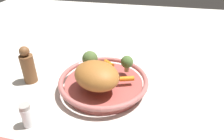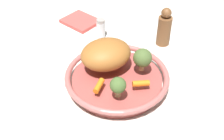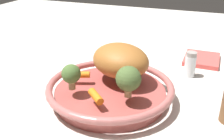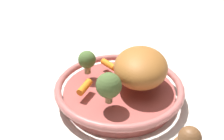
{
  "view_description": "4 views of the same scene",
  "coord_description": "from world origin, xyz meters",
  "px_view_note": "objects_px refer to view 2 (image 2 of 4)",
  "views": [
    {
      "loc": [
        0.59,
        0.16,
        0.46
      ],
      "look_at": [
        -0.02,
        0.03,
        0.07
      ],
      "focal_mm": 33.77,
      "sensor_mm": 36.0,
      "label": 1
    },
    {
      "loc": [
        -0.39,
        0.5,
        0.6
      ],
      "look_at": [
        0.01,
        0.01,
        0.06
      ],
      "focal_mm": 45.38,
      "sensor_mm": 36.0,
      "label": 2
    },
    {
      "loc": [
        -0.54,
        -0.21,
        0.35
      ],
      "look_at": [
        0.01,
        -0.0,
        0.08
      ],
      "focal_mm": 43.08,
      "sensor_mm": 36.0,
      "label": 3
    },
    {
      "loc": [
        -0.2,
        -0.54,
        0.44
      ],
      "look_at": [
        -0.01,
        0.02,
        0.08
      ],
      "focal_mm": 46.37,
      "sensor_mm": 36.0,
      "label": 4
    }
  ],
  "objects_px": {
    "serving_bowl": "(117,79)",
    "pepper_mill": "(164,28)",
    "baby_carrot_back": "(141,84)",
    "dish_towel": "(81,21)",
    "roast_chicken_piece": "(106,54)",
    "salt_shaker": "(101,29)",
    "broccoli_floret_small": "(142,58)",
    "broccoli_floret_mid": "(118,86)",
    "baby_carrot_near_rim": "(99,86)"
  },
  "relations": [
    {
      "from": "serving_bowl",
      "to": "pepper_mill",
      "type": "bearing_deg",
      "value": -88.1
    },
    {
      "from": "pepper_mill",
      "to": "baby_carrot_back",
      "type": "bearing_deg",
      "value": 108.67
    },
    {
      "from": "roast_chicken_piece",
      "to": "broccoli_floret_mid",
      "type": "relative_size",
      "value": 2.52
    },
    {
      "from": "broccoli_floret_small",
      "to": "broccoli_floret_mid",
      "type": "relative_size",
      "value": 1.17
    },
    {
      "from": "baby_carrot_back",
      "to": "pepper_mill",
      "type": "distance_m",
      "value": 0.3
    },
    {
      "from": "broccoli_floret_small",
      "to": "pepper_mill",
      "type": "bearing_deg",
      "value": -75.74
    },
    {
      "from": "baby_carrot_back",
      "to": "roast_chicken_piece",
      "type": "bearing_deg",
      "value": -4.01
    },
    {
      "from": "serving_bowl",
      "to": "baby_carrot_back",
      "type": "height_order",
      "value": "baby_carrot_back"
    },
    {
      "from": "broccoli_floret_mid",
      "to": "dish_towel",
      "type": "distance_m",
      "value": 0.49
    },
    {
      "from": "baby_carrot_back",
      "to": "dish_towel",
      "type": "height_order",
      "value": "baby_carrot_back"
    },
    {
      "from": "baby_carrot_near_rim",
      "to": "salt_shaker",
      "type": "distance_m",
      "value": 0.33
    },
    {
      "from": "broccoli_floret_mid",
      "to": "salt_shaker",
      "type": "bearing_deg",
      "value": -41.59
    },
    {
      "from": "salt_shaker",
      "to": "dish_towel",
      "type": "xyz_separation_m",
      "value": [
        0.13,
        -0.03,
        -0.03
      ]
    },
    {
      "from": "baby_carrot_near_rim",
      "to": "roast_chicken_piece",
      "type": "bearing_deg",
      "value": -60.45
    },
    {
      "from": "serving_bowl",
      "to": "pepper_mill",
      "type": "relative_size",
      "value": 2.18
    },
    {
      "from": "serving_bowl",
      "to": "roast_chicken_piece",
      "type": "distance_m",
      "value": 0.08
    },
    {
      "from": "pepper_mill",
      "to": "salt_shaker",
      "type": "bearing_deg",
      "value": 28.61
    },
    {
      "from": "broccoli_floret_mid",
      "to": "dish_towel",
      "type": "height_order",
      "value": "broccoli_floret_mid"
    },
    {
      "from": "serving_bowl",
      "to": "baby_carrot_back",
      "type": "distance_m",
      "value": 0.09
    },
    {
      "from": "baby_carrot_near_rim",
      "to": "dish_towel",
      "type": "height_order",
      "value": "baby_carrot_near_rim"
    },
    {
      "from": "baby_carrot_near_rim",
      "to": "broccoli_floret_small",
      "type": "relative_size",
      "value": 0.69
    },
    {
      "from": "baby_carrot_back",
      "to": "salt_shaker",
      "type": "xyz_separation_m",
      "value": [
        0.3,
        -0.17,
        -0.02
      ]
    },
    {
      "from": "roast_chicken_piece",
      "to": "dish_towel",
      "type": "height_order",
      "value": "roast_chicken_piece"
    },
    {
      "from": "broccoli_floret_small",
      "to": "dish_towel",
      "type": "distance_m",
      "value": 0.42
    },
    {
      "from": "serving_bowl",
      "to": "roast_chicken_piece",
      "type": "bearing_deg",
      "value": -9.98
    },
    {
      "from": "salt_shaker",
      "to": "serving_bowl",
      "type": "bearing_deg",
      "value": 141.36
    },
    {
      "from": "baby_carrot_back",
      "to": "broccoli_floret_mid",
      "type": "xyz_separation_m",
      "value": [
        0.03,
        0.07,
        0.03
      ]
    },
    {
      "from": "roast_chicken_piece",
      "to": "pepper_mill",
      "type": "relative_size",
      "value": 1.08
    },
    {
      "from": "broccoli_floret_mid",
      "to": "dish_towel",
      "type": "relative_size",
      "value": 0.45
    },
    {
      "from": "serving_bowl",
      "to": "pepper_mill",
      "type": "xyz_separation_m",
      "value": [
        0.01,
        -0.28,
        0.04
      ]
    },
    {
      "from": "baby_carrot_near_rim",
      "to": "broccoli_floret_mid",
      "type": "relative_size",
      "value": 0.8
    },
    {
      "from": "roast_chicken_piece",
      "to": "baby_carrot_back",
      "type": "bearing_deg",
      "value": 175.99
    },
    {
      "from": "baby_carrot_back",
      "to": "pepper_mill",
      "type": "bearing_deg",
      "value": -71.33
    },
    {
      "from": "roast_chicken_piece",
      "to": "salt_shaker",
      "type": "relative_size",
      "value": 2.04
    },
    {
      "from": "pepper_mill",
      "to": "broccoli_floret_mid",
      "type": "bearing_deg",
      "value": 101.13
    },
    {
      "from": "serving_bowl",
      "to": "dish_towel",
      "type": "bearing_deg",
      "value": -29.55
    },
    {
      "from": "serving_bowl",
      "to": "baby_carrot_near_rim",
      "type": "distance_m",
      "value": 0.09
    },
    {
      "from": "roast_chicken_piece",
      "to": "pepper_mill",
      "type": "bearing_deg",
      "value": -98.56
    },
    {
      "from": "dish_towel",
      "to": "serving_bowl",
      "type": "bearing_deg",
      "value": 150.45
    },
    {
      "from": "broccoli_floret_small",
      "to": "dish_towel",
      "type": "height_order",
      "value": "broccoli_floret_small"
    },
    {
      "from": "serving_bowl",
      "to": "roast_chicken_piece",
      "type": "height_order",
      "value": "roast_chicken_piece"
    },
    {
      "from": "roast_chicken_piece",
      "to": "broccoli_floret_small",
      "type": "xyz_separation_m",
      "value": [
        -0.1,
        -0.05,
        0.0
      ]
    },
    {
      "from": "dish_towel",
      "to": "salt_shaker",
      "type": "bearing_deg",
      "value": 168.85
    },
    {
      "from": "baby_carrot_back",
      "to": "baby_carrot_near_rim",
      "type": "bearing_deg",
      "value": 43.81
    },
    {
      "from": "salt_shaker",
      "to": "dish_towel",
      "type": "bearing_deg",
      "value": -11.15
    },
    {
      "from": "roast_chicken_piece",
      "to": "broccoli_floret_small",
      "type": "distance_m",
      "value": 0.11
    },
    {
      "from": "broccoli_floret_small",
      "to": "broccoli_floret_mid",
      "type": "height_order",
      "value": "broccoli_floret_small"
    },
    {
      "from": "serving_bowl",
      "to": "dish_towel",
      "type": "distance_m",
      "value": 0.4
    },
    {
      "from": "roast_chicken_piece",
      "to": "baby_carrot_near_rim",
      "type": "relative_size",
      "value": 3.14
    },
    {
      "from": "broccoli_floret_mid",
      "to": "dish_towel",
      "type": "xyz_separation_m",
      "value": [
        0.41,
        -0.27,
        -0.08
      ]
    }
  ]
}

